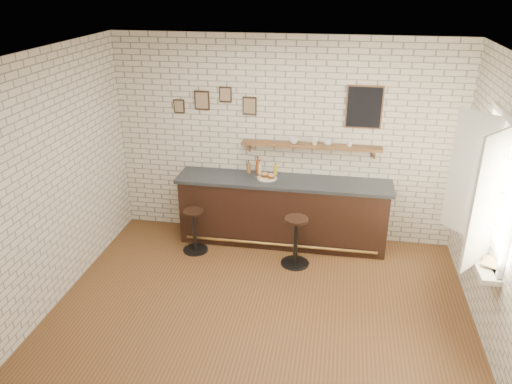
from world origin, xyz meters
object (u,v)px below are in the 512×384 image
bar_counter (283,211)px  ciabatta_sandwich (268,175)px  sandwich_plate (267,178)px  bar_stool_right (296,240)px  bitters_bottle_brown (249,168)px  bitters_bottle_white (260,168)px  shelf_cup_c (328,142)px  book_upper (483,260)px  shelf_cup_a (294,140)px  condiment_bottle_yellow (275,170)px  bitters_bottle_amber (258,167)px  bar_stool_left (194,229)px  book_lower (482,260)px  shelf_cup_d (349,144)px  shelf_cup_b (315,141)px

bar_counter → ciabatta_sandwich: (-0.23, 0.01, 0.55)m
sandwich_plate → bar_stool_right: sandwich_plate is taller
ciabatta_sandwich → bitters_bottle_brown: size_ratio=1.27×
bitters_bottle_white → shelf_cup_c: size_ratio=1.90×
shelf_cup_c → book_upper: bearing=-116.7°
shelf_cup_a → bitters_bottle_brown: bearing=175.8°
condiment_bottle_yellow → bar_stool_right: bearing=-62.9°
ciabatta_sandwich → bitters_bottle_brown: bearing=151.6°
bitters_bottle_brown → bitters_bottle_amber: (0.14, 0.00, 0.03)m
bar_stool_left → book_lower: size_ratio=2.71×
sandwich_plate → book_upper: size_ratio=1.28×
bar_stool_right → bitters_bottle_white: bearing=129.1°
book_lower → book_upper: (0.00, -0.03, 0.02)m
bitters_bottle_brown → condiment_bottle_yellow: bearing=0.0°
bitters_bottle_brown → shelf_cup_d: (1.44, 0.02, 0.45)m
bar_stool_left → shelf_cup_c: 2.28m
bar_counter → sandwich_plate: (-0.24, 0.01, 0.51)m
shelf_cup_c → book_upper: 2.66m
sandwich_plate → bitters_bottle_brown: 0.36m
shelf_cup_d → bar_stool_right: bearing=-142.5°
bar_counter → bitters_bottle_amber: size_ratio=11.66×
shelf_cup_a → book_lower: 2.98m
shelf_cup_d → book_lower: 2.45m
shelf_cup_d → book_lower: size_ratio=0.37×
shelf_cup_c → book_lower: 2.64m
bitters_bottle_white → book_lower: bearing=-34.6°
bitters_bottle_amber → shelf_cup_d: bearing=0.8°
book_upper → bitters_bottle_amber: bearing=175.1°
shelf_cup_b → book_upper: shelf_cup_b is taller
bitters_bottle_brown → condiment_bottle_yellow: bitters_bottle_brown is taller
shelf_cup_d → shelf_cup_a: bearing=166.1°
book_lower → bar_counter: bearing=154.7°
bar_counter → bar_stool_left: 1.32m
bar_counter → shelf_cup_c: bearing=18.7°
book_lower → shelf_cup_d: bearing=137.9°
bitters_bottle_white → sandwich_plate: bearing=-51.0°
bitters_bottle_brown → condiment_bottle_yellow: size_ratio=1.08×
ciabatta_sandwich → bar_stool_left: ciabatta_sandwich is taller
bar_stool_right → shelf_cup_d: 1.55m
bitters_bottle_white → shelf_cup_a: 0.66m
sandwich_plate → ciabatta_sandwich: bearing=0.0°
condiment_bottle_yellow → shelf_cup_a: shelf_cup_a is taller
bar_counter → shelf_cup_b: shelf_cup_b is taller
bitters_bottle_white → book_upper: size_ratio=1.00×
ciabatta_sandwich → shelf_cup_a: size_ratio=2.05×
ciabatta_sandwich → bitters_bottle_amber: size_ratio=0.93×
shelf_cup_b → shelf_cup_c: bearing=-71.2°
sandwich_plate → book_lower: bearing=-33.4°
ciabatta_sandwich → shelf_cup_c: (0.82, 0.19, 0.49)m
bitters_bottle_amber → bitters_bottle_brown: bearing=180.0°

